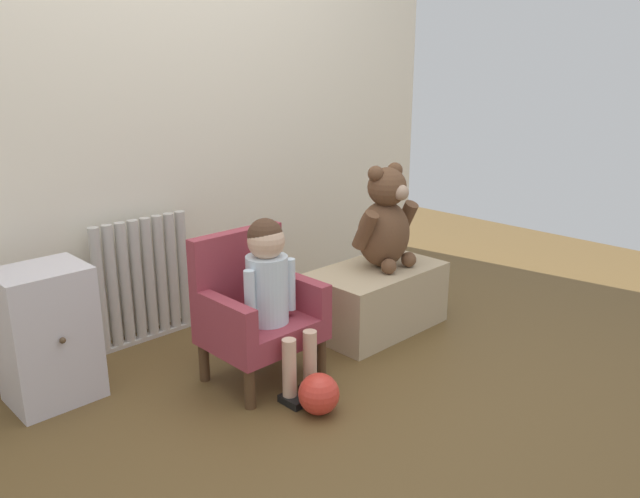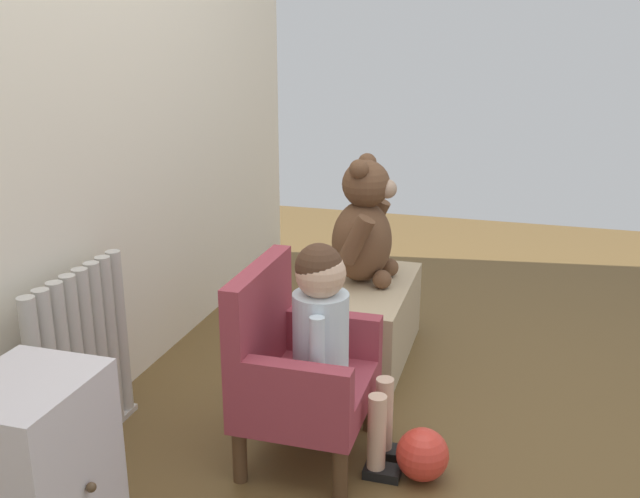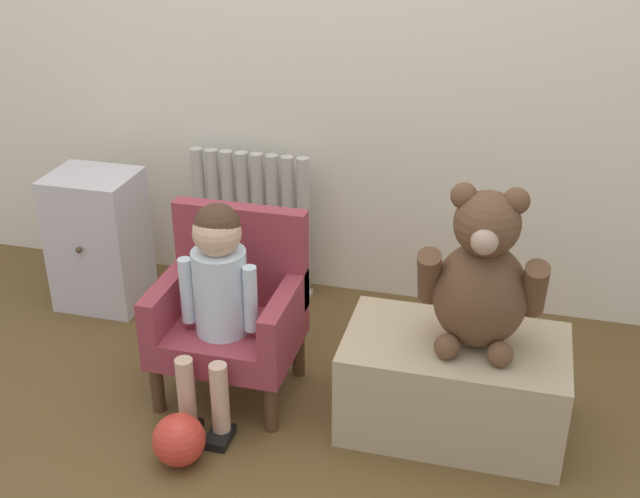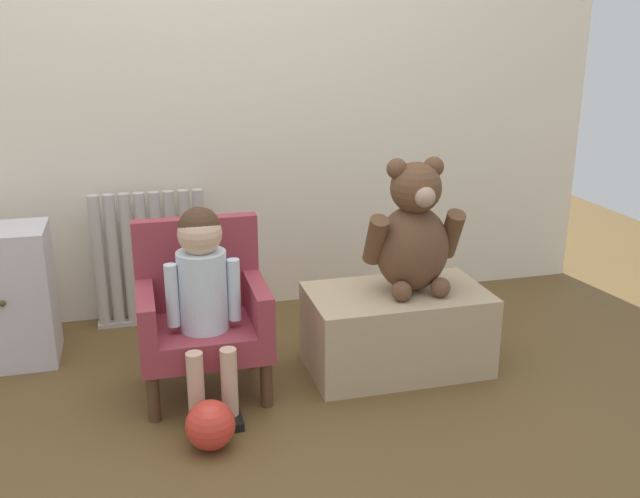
% 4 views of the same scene
% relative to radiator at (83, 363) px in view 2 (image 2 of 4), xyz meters
% --- Properties ---
extents(ground_plane, '(6.00, 6.00, 0.00)m').
position_rel_radiator_xyz_m(ground_plane, '(0.24, -1.08, -0.30)').
color(ground_plane, brown).
extents(back_wall, '(3.80, 0.05, 2.40)m').
position_rel_radiator_xyz_m(back_wall, '(0.24, 0.12, 0.90)').
color(back_wall, silver).
rests_on(back_wall, ground_plane).
extents(radiator, '(0.50, 0.05, 0.60)m').
position_rel_radiator_xyz_m(radiator, '(0.00, 0.00, 0.00)').
color(radiator, '#BBB7AF').
rests_on(radiator, ground_plane).
extents(small_dresser, '(0.33, 0.30, 0.54)m').
position_rel_radiator_xyz_m(small_dresser, '(-0.55, -0.24, -0.02)').
color(small_dresser, silver).
rests_on(small_dresser, ground_plane).
extents(child_armchair, '(0.45, 0.37, 0.62)m').
position_rel_radiator_xyz_m(child_armchair, '(0.16, -0.65, 0.00)').
color(child_armchair, '#953541').
rests_on(child_armchair, ground_plane).
extents(child_figure, '(0.25, 0.35, 0.70)m').
position_rel_radiator_xyz_m(child_figure, '(0.16, -0.75, 0.16)').
color(child_figure, silver).
rests_on(child_figure, ground_plane).
extents(low_bench, '(0.68, 0.40, 0.31)m').
position_rel_radiator_xyz_m(low_bench, '(0.89, -0.68, -0.14)').
color(low_bench, tan).
rests_on(low_bench, ground_plane).
extents(large_teddy_bear, '(0.37, 0.26, 0.51)m').
position_rel_radiator_xyz_m(large_teddy_bear, '(0.94, -0.68, 0.24)').
color(large_teddy_bear, brown).
rests_on(large_teddy_bear, low_bench).
extents(toy_ball, '(0.16, 0.16, 0.16)m').
position_rel_radiator_xyz_m(toy_ball, '(0.13, -1.06, -0.22)').
color(toy_ball, red).
rests_on(toy_ball, ground_plane).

